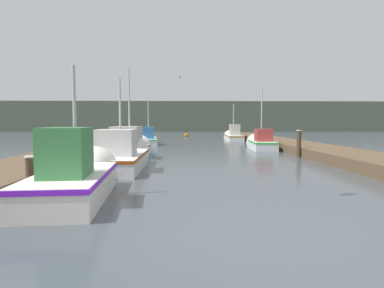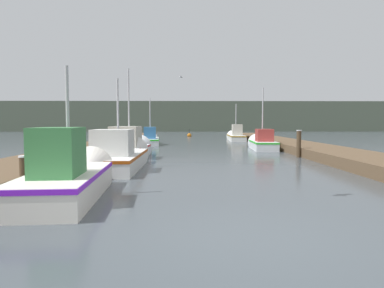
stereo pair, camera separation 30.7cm
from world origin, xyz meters
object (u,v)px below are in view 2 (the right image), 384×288
(fishing_boat_3, at_px, (262,143))
(fishing_boat_4, at_px, (150,139))
(fishing_boat_2, at_px, (130,147))
(fishing_boat_5, at_px, (236,136))
(seagull_lead, at_px, (181,77))
(mooring_piling_3, at_px, (299,144))
(channel_buoy, at_px, (189,135))
(mooring_piling_0, at_px, (25,175))
(mooring_piling_2, at_px, (138,135))
(mooring_piling_1, at_px, (258,138))
(fishing_boat_0, at_px, (71,175))
(fishing_boat_1, at_px, (120,156))

(fishing_boat_3, xyz_separation_m, fishing_boat_4, (-7.78, 5.15, 0.00))
(fishing_boat_2, height_order, fishing_boat_4, fishing_boat_2)
(fishing_boat_5, bearing_deg, seagull_lead, -125.35)
(mooring_piling_3, height_order, channel_buoy, mooring_piling_3)
(mooring_piling_0, height_order, mooring_piling_2, mooring_piling_2)
(fishing_boat_2, xyz_separation_m, mooring_piling_0, (-1.04, -9.10, -0.01))
(channel_buoy, bearing_deg, fishing_boat_4, -103.08)
(mooring_piling_2, xyz_separation_m, seagull_lead, (3.45, -1.51, 4.40))
(fishing_boat_4, relative_size, fishing_boat_5, 0.93)
(fishing_boat_5, xyz_separation_m, mooring_piling_3, (0.88, -15.71, 0.25))
(mooring_piling_0, distance_m, seagull_lead, 18.64)
(fishing_boat_4, distance_m, mooring_piling_3, 13.40)
(fishing_boat_4, xyz_separation_m, mooring_piling_1, (8.52, -0.53, 0.07))
(fishing_boat_4, height_order, mooring_piling_0, fishing_boat_4)
(mooring_piling_0, height_order, mooring_piling_3, mooring_piling_3)
(fishing_boat_0, xyz_separation_m, mooring_piling_0, (-1.07, -0.08, 0.01))
(fishing_boat_3, bearing_deg, channel_buoy, 106.80)
(fishing_boat_0, xyz_separation_m, fishing_boat_1, (0.18, 5.21, -0.04))
(fishing_boat_0, distance_m, mooring_piling_1, 20.32)
(mooring_piling_1, xyz_separation_m, mooring_piling_3, (-0.05, -9.85, 0.20))
(fishing_boat_0, relative_size, mooring_piling_2, 3.46)
(fishing_boat_3, xyz_separation_m, mooring_piling_1, (0.74, 4.62, 0.07))
(fishing_boat_5, xyz_separation_m, mooring_piling_1, (0.92, -5.86, 0.05))
(mooring_piling_3, bearing_deg, mooring_piling_1, 89.74)
(fishing_boat_2, distance_m, seagull_lead, 10.09)
(mooring_piling_3, xyz_separation_m, seagull_lead, (-5.99, 9.01, 4.43))
(mooring_piling_3, bearing_deg, seagull_lead, 123.61)
(fishing_boat_3, height_order, mooring_piling_1, fishing_boat_3)
(fishing_boat_3, bearing_deg, fishing_boat_0, -115.60)
(channel_buoy, bearing_deg, fishing_boat_5, -63.37)
(fishing_boat_1, bearing_deg, fishing_boat_5, 69.26)
(mooring_piling_0, bearing_deg, fishing_boat_5, 70.59)
(fishing_boat_1, height_order, channel_buoy, fishing_boat_1)
(fishing_boat_2, distance_m, fishing_boat_4, 10.00)
(channel_buoy, xyz_separation_m, seagull_lead, (-0.77, -15.36, 4.97))
(mooring_piling_0, bearing_deg, fishing_boat_3, 57.78)
(mooring_piling_0, xyz_separation_m, mooring_piling_1, (9.52, 18.56, -0.00))
(fishing_boat_0, distance_m, fishing_boat_2, 9.01)
(channel_buoy, bearing_deg, mooring_piling_1, -70.06)
(fishing_boat_2, bearing_deg, channel_buoy, 85.89)
(fishing_boat_5, distance_m, mooring_piling_2, 10.01)
(fishing_boat_4, xyz_separation_m, mooring_piling_3, (8.47, -10.39, 0.27))
(mooring_piling_2, xyz_separation_m, channel_buoy, (4.22, 13.85, -0.57))
(channel_buoy, relative_size, seagull_lead, 1.83)
(fishing_boat_5, bearing_deg, fishing_boat_3, -87.00)
(fishing_boat_0, bearing_deg, fishing_boat_4, 86.26)
(fishing_boat_3, distance_m, channel_buoy, 19.67)
(fishing_boat_5, height_order, mooring_piling_1, fishing_boat_5)
(fishing_boat_0, distance_m, fishing_boat_1, 5.21)
(mooring_piling_0, bearing_deg, channel_buoy, 82.67)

